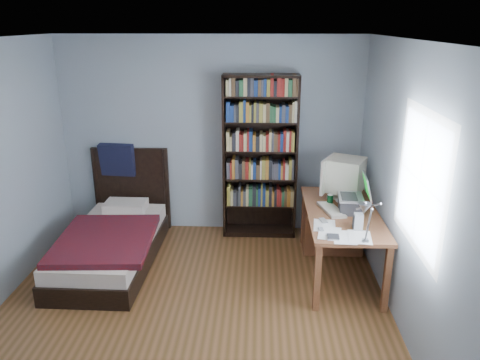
{
  "coord_description": "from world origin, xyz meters",
  "views": [
    {
      "loc": [
        0.62,
        -3.67,
        2.64
      ],
      "look_at": [
        0.42,
        0.87,
        1.09
      ],
      "focal_mm": 35.0,
      "sensor_mm": 36.0,
      "label": 1
    }
  ],
  "objects_px": {
    "speaker": "(358,222)",
    "bookshelf": "(260,158)",
    "soda_can": "(330,200)",
    "desk_lamp": "(365,212)",
    "laptop": "(352,202)",
    "desk": "(334,222)",
    "bed": "(113,239)",
    "crt_monitor": "(343,175)",
    "keyboard": "(331,210)"
  },
  "relations": [
    {
      "from": "crt_monitor",
      "to": "laptop",
      "type": "relative_size",
      "value": 1.34
    },
    {
      "from": "desk",
      "to": "laptop",
      "type": "bearing_deg",
      "value": -77.67
    },
    {
      "from": "speaker",
      "to": "laptop",
      "type": "bearing_deg",
      "value": 89.4
    },
    {
      "from": "bookshelf",
      "to": "keyboard",
      "type": "bearing_deg",
      "value": -52.25
    },
    {
      "from": "laptop",
      "to": "keyboard",
      "type": "height_order",
      "value": "laptop"
    },
    {
      "from": "desk",
      "to": "soda_can",
      "type": "bearing_deg",
      "value": -113.48
    },
    {
      "from": "laptop",
      "to": "speaker",
      "type": "bearing_deg",
      "value": -92.82
    },
    {
      "from": "desk_lamp",
      "to": "bookshelf",
      "type": "bearing_deg",
      "value": 112.69
    },
    {
      "from": "keyboard",
      "to": "bookshelf",
      "type": "distance_m",
      "value": 1.28
    },
    {
      "from": "crt_monitor",
      "to": "soda_can",
      "type": "xyz_separation_m",
      "value": [
        -0.17,
        -0.24,
        -0.21
      ]
    },
    {
      "from": "laptop",
      "to": "bed",
      "type": "xyz_separation_m",
      "value": [
        -2.66,
        0.2,
        -0.58
      ]
    },
    {
      "from": "soda_can",
      "to": "bookshelf",
      "type": "distance_m",
      "value": 1.14
    },
    {
      "from": "laptop",
      "to": "desk_lamp",
      "type": "height_order",
      "value": "desk_lamp"
    },
    {
      "from": "desk_lamp",
      "to": "bed",
      "type": "height_order",
      "value": "desk_lamp"
    },
    {
      "from": "desk_lamp",
      "to": "desk",
      "type": "bearing_deg",
      "value": 89.23
    },
    {
      "from": "keyboard",
      "to": "speaker",
      "type": "relative_size",
      "value": 2.55
    },
    {
      "from": "speaker",
      "to": "bookshelf",
      "type": "bearing_deg",
      "value": 125.55
    },
    {
      "from": "crt_monitor",
      "to": "keyboard",
      "type": "height_order",
      "value": "crt_monitor"
    },
    {
      "from": "laptop",
      "to": "desk_lamp",
      "type": "distance_m",
      "value": 1.11
    },
    {
      "from": "desk",
      "to": "bed",
      "type": "bearing_deg",
      "value": -174.79
    },
    {
      "from": "speaker",
      "to": "bookshelf",
      "type": "distance_m",
      "value": 1.74
    },
    {
      "from": "desk",
      "to": "speaker",
      "type": "relative_size",
      "value": 9.26
    },
    {
      "from": "desk_lamp",
      "to": "bed",
      "type": "distance_m",
      "value": 2.98
    },
    {
      "from": "desk_lamp",
      "to": "keyboard",
      "type": "distance_m",
      "value": 1.15
    },
    {
      "from": "desk",
      "to": "crt_monitor",
      "type": "height_order",
      "value": "crt_monitor"
    },
    {
      "from": "laptop",
      "to": "speaker",
      "type": "distance_m",
      "value": 0.45
    },
    {
      "from": "laptop",
      "to": "keyboard",
      "type": "bearing_deg",
      "value": 178.13
    },
    {
      "from": "laptop",
      "to": "bed",
      "type": "height_order",
      "value": "bed"
    },
    {
      "from": "desk_lamp",
      "to": "bed",
      "type": "xyz_separation_m",
      "value": [
        -2.54,
        1.26,
        -0.91
      ]
    },
    {
      "from": "crt_monitor",
      "to": "speaker",
      "type": "relative_size",
      "value": 3.33
    },
    {
      "from": "speaker",
      "to": "soda_can",
      "type": "xyz_separation_m",
      "value": [
        -0.18,
        0.64,
        -0.02
      ]
    },
    {
      "from": "crt_monitor",
      "to": "speaker",
      "type": "xyz_separation_m",
      "value": [
        0.01,
        -0.88,
        -0.18
      ]
    },
    {
      "from": "desk",
      "to": "speaker",
      "type": "distance_m",
      "value": 0.97
    },
    {
      "from": "laptop",
      "to": "speaker",
      "type": "xyz_separation_m",
      "value": [
        -0.02,
        -0.45,
        -0.03
      ]
    },
    {
      "from": "laptop",
      "to": "soda_can",
      "type": "xyz_separation_m",
      "value": [
        -0.2,
        0.18,
        -0.06
      ]
    },
    {
      "from": "crt_monitor",
      "to": "soda_can",
      "type": "height_order",
      "value": "crt_monitor"
    },
    {
      "from": "bed",
      "to": "keyboard",
      "type": "bearing_deg",
      "value": -4.45
    },
    {
      "from": "keyboard",
      "to": "speaker",
      "type": "bearing_deg",
      "value": -82.72
    },
    {
      "from": "soda_can",
      "to": "crt_monitor",
      "type": "bearing_deg",
      "value": 55.4
    },
    {
      "from": "desk",
      "to": "bookshelf",
      "type": "distance_m",
      "value": 1.21
    },
    {
      "from": "keyboard",
      "to": "soda_can",
      "type": "height_order",
      "value": "soda_can"
    },
    {
      "from": "desk",
      "to": "speaker",
      "type": "xyz_separation_m",
      "value": [
        0.07,
        -0.88,
        0.4
      ]
    },
    {
      "from": "soda_can",
      "to": "bookshelf",
      "type": "bearing_deg",
      "value": 133.63
    },
    {
      "from": "desk_lamp",
      "to": "bed",
      "type": "relative_size",
      "value": 0.27
    },
    {
      "from": "desk_lamp",
      "to": "soda_can",
      "type": "xyz_separation_m",
      "value": [
        -0.09,
        1.24,
        -0.38
      ]
    },
    {
      "from": "crt_monitor",
      "to": "speaker",
      "type": "height_order",
      "value": "crt_monitor"
    },
    {
      "from": "desk",
      "to": "bed",
      "type": "height_order",
      "value": "bed"
    },
    {
      "from": "desk",
      "to": "desk_lamp",
      "type": "distance_m",
      "value": 1.67
    },
    {
      "from": "keyboard",
      "to": "desk_lamp",
      "type": "bearing_deg",
      "value": -99.79
    },
    {
      "from": "desk",
      "to": "keyboard",
      "type": "height_order",
      "value": "keyboard"
    }
  ]
}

